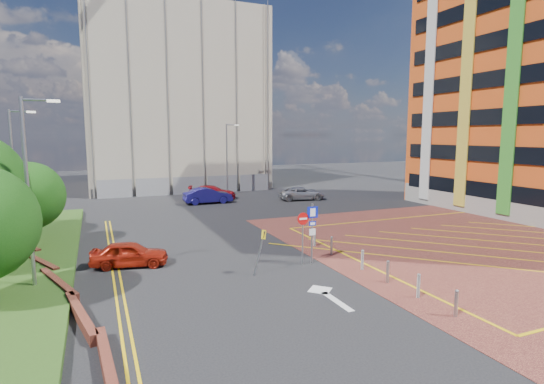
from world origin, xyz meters
TOP-DOWN VIEW (x-y plane):
  - ground at (0.00, 0.00)m, footprint 140.00×140.00m
  - forecourt at (14.00, 0.00)m, footprint 26.00×26.00m
  - retaining_wall at (-11.80, 2.00)m, footprint 6.06×20.33m
  - tree_c at (-13.50, 10.00)m, footprint 4.00×4.00m
  - lamp_left_near at (-12.42, 2.00)m, footprint 1.53×0.16m
  - lamp_left_far at (-14.42, 12.00)m, footprint 1.53×0.16m
  - lamp_back at (4.08, 28.00)m, footprint 1.53×0.16m
  - sign_cluster at (0.30, 0.98)m, footprint 1.17×0.12m
  - warning_sign at (-2.67, 0.26)m, footprint 0.75×0.42m
  - bollard_row at (2.30, -1.67)m, footprint 0.14×11.14m
  - construction_building at (0.00, 40.00)m, footprint 21.20×19.20m
  - construction_fence at (1.00, 30.00)m, footprint 21.60×0.06m
  - car_red_left at (-8.42, 4.19)m, footprint 4.08×2.33m
  - car_blue_back at (0.33, 22.54)m, footprint 4.78×1.71m
  - car_red_back at (1.52, 25.26)m, footprint 5.32×3.39m
  - car_silver_back at (10.00, 21.08)m, footprint 5.11×2.98m

SIDE VIEW (x-z plane):
  - ground at x=0.00m, z-range 0.00..0.00m
  - forecourt at x=14.00m, z-range 0.00..0.02m
  - retaining_wall at x=-11.80m, z-range 0.00..0.40m
  - bollard_row at x=2.30m, z-range 0.02..0.92m
  - car_red_left at x=-8.42m, z-range 0.00..1.31m
  - car_silver_back at x=10.00m, z-range 0.00..1.34m
  - car_red_back at x=1.52m, z-range 0.00..1.44m
  - car_blue_back at x=0.33m, z-range 0.00..1.57m
  - construction_fence at x=1.00m, z-range 0.00..2.00m
  - warning_sign at x=-2.67m, z-range 0.30..2.55m
  - sign_cluster at x=0.30m, z-range 0.35..3.55m
  - tree_c at x=-13.50m, z-range 0.74..5.64m
  - lamp_back at x=4.08m, z-range 0.36..8.36m
  - lamp_left_near at x=-12.42m, z-range 0.66..8.66m
  - lamp_left_far at x=-14.42m, z-range 0.66..8.66m
  - construction_building at x=0.00m, z-range 0.00..22.00m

